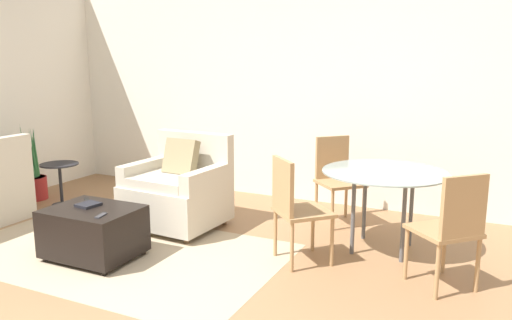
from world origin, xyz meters
name	(u,v)px	position (x,y,z in m)	size (l,w,h in m)	color
ground_plane	(79,320)	(0.00, 0.00, 0.00)	(20.00, 20.00, 0.00)	#936B47
wall_back	(280,86)	(0.00, 3.41, 1.38)	(12.00, 0.06, 2.75)	white
area_rug	(118,251)	(-0.58, 1.06, 0.00)	(2.93, 1.75, 0.01)	tan
armchair	(178,191)	(-0.49, 1.89, 0.38)	(0.95, 0.86, 0.94)	beige
ottoman	(94,231)	(-0.67, 0.87, 0.24)	(0.76, 0.59, 0.45)	black
book_stack	(88,205)	(-0.75, 0.90, 0.46)	(0.19, 0.20, 0.02)	black
tv_remote_primary	(101,215)	(-0.44, 0.73, 0.45)	(0.07, 0.14, 0.01)	#333338
tv_remote_secondary	(87,200)	(-0.87, 1.02, 0.45)	(0.15, 0.14, 0.01)	black
potted_plant	(32,179)	(-2.69, 1.97, 0.25)	(0.33, 0.33, 0.94)	maroon
side_table	(60,176)	(-2.15, 1.91, 0.36)	(0.43, 0.43, 0.51)	black
dining_table	(384,180)	(1.54, 2.13, 0.65)	(1.10, 1.10, 0.73)	#8C9E99
dining_chair_near_left	(294,203)	(0.92, 1.51, 0.52)	(0.59, 0.59, 0.90)	tan
dining_chair_near_right	(452,224)	(2.15, 1.51, 0.52)	(0.59, 0.59, 0.90)	tan
dining_chair_far_left	(336,174)	(0.92, 2.74, 0.52)	(0.59, 0.59, 0.90)	tan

